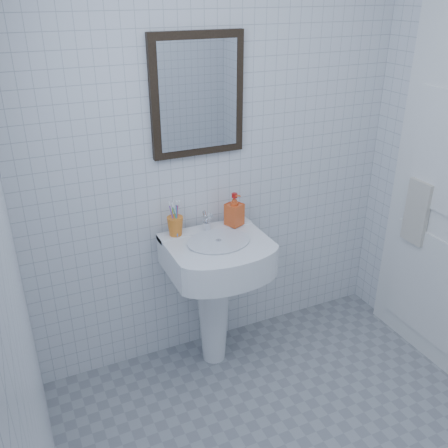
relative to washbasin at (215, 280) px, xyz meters
name	(u,v)px	position (x,y,z in m)	size (l,w,h in m)	color
wall_back	(218,149)	(0.12, 0.21, 0.69)	(2.20, 0.02, 2.50)	silver
wall_left	(25,322)	(-0.98, -0.99, 0.69)	(0.02, 2.40, 2.50)	silver
washbasin	(215,280)	(0.00, 0.00, 0.00)	(0.55, 0.40, 0.84)	white
faucet	(207,222)	(0.00, 0.10, 0.32)	(0.05, 0.10, 0.12)	silver
toothbrush_cup	(175,226)	(-0.18, 0.12, 0.32)	(0.09, 0.09, 0.11)	orange
soap_dispenser	(234,209)	(0.17, 0.10, 0.36)	(0.08, 0.09, 0.19)	red
wall_mirror	(198,96)	(0.00, 0.20, 0.99)	(0.50, 0.04, 0.62)	black
towel_ring	(425,183)	(1.18, -0.27, 0.49)	(0.18, 0.18, 0.01)	silver
hand_towel	(417,212)	(1.16, -0.27, 0.31)	(0.03, 0.16, 0.38)	beige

